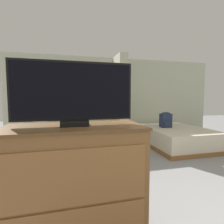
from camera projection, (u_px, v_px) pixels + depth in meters
The scene contains 10 objects.
wall_back at pixel (117, 100), 5.65m from camera, with size 6.60×0.16×2.60m.
wall_partition_pillar at pixel (120, 100), 5.22m from camera, with size 0.24×0.77×2.60m.
couch at pixel (80, 135), 4.98m from camera, with size 1.75×0.84×0.82m.
coffee_table at pixel (87, 141), 3.96m from camera, with size 0.68×0.43×0.45m.
side_table at pixel (41, 133), 4.64m from camera, with size 0.42×0.42×0.52m.
table_lamp at pixel (40, 119), 4.61m from camera, with size 0.36×0.36×0.41m.
tv_dresser at pixel (76, 187), 1.57m from camera, with size 1.22×0.56×1.12m.
tv at pixel (74, 93), 1.51m from camera, with size 1.03×0.16×0.56m.
bed at pixel (175, 136), 4.96m from camera, with size 1.60×2.11×0.51m.
backpack at pixel (166, 119), 5.01m from camera, with size 0.29×0.25×0.44m.
Camera 1 is at (-1.53, -1.04, 1.36)m, focal length 28.00 mm.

